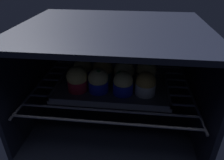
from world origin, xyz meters
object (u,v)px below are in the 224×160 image
muffin_row0_col3 (146,84)px  muffin_row1_col3 (146,72)px  baking_tray (112,87)px  muffin_row1_col2 (124,72)px  muffin_row1_col0 (83,69)px  muffin_row0_col1 (98,81)px  muffin_row1_col1 (102,70)px  muffin_row0_col0 (77,79)px  muffin_row0_col2 (123,83)px

muffin_row0_col3 → muffin_row1_col3: (0.38, 7.54, 0.40)cm
muffin_row1_col3 → baking_tray: bearing=-161.2°
baking_tray → muffin_row1_col2: muffin_row1_col2 is taller
muffin_row0_col3 → muffin_row1_col0: (-22.10, 7.64, 0.22)cm
muffin_row0_col1 → muffin_row1_col2: (7.94, 7.12, -0.14)cm
muffin_row1_col3 → muffin_row1_col1: bearing=-178.2°
muffin_row0_col0 → muffin_row1_col3: size_ratio=1.00×
muffin_row0_col0 → muffin_row0_col2: muffin_row0_col0 is taller
muffin_row0_col0 → muffin_row1_col1: muffin_row0_col0 is taller
muffin_row1_col2 → muffin_row0_col1: bearing=-138.1°
muffin_row0_col0 → muffin_row0_col1: muffin_row0_col0 is taller
muffin_row0_col1 → muffin_row0_col3: (15.21, 0.12, -0.25)cm
muffin_row1_col2 → muffin_row0_col0: bearing=-153.9°
muffin_row0_col0 → muffin_row0_col3: (22.17, 0.30, -0.50)cm
baking_tray → muffin_row1_col1: 6.81cm
muffin_row0_col0 → muffin_row1_col1: 10.29cm
muffin_row0_col1 → muffin_row1_col0: (-6.88, 7.76, -0.03)cm
muffin_row0_col3 → muffin_row1_col0: bearing=160.9°
muffin_row0_col2 → muffin_row0_col3: bearing=4.1°
muffin_row0_col2 → muffin_row1_col3: muffin_row1_col3 is taller
baking_tray → muffin_row0_col1: muffin_row0_col1 is taller
muffin_row1_col2 → baking_tray: bearing=-139.1°
muffin_row0_col1 → muffin_row0_col3: bearing=0.5°
baking_tray → muffin_row1_col2: 6.63cm
muffin_row0_col0 → muffin_row0_col3: muffin_row0_col0 is taller
baking_tray → muffin_row0_col3: muffin_row0_col3 is taller
muffin_row0_col1 → muffin_row0_col2: muffin_row0_col1 is taller
muffin_row0_col2 → muffin_row1_col1: 10.88cm
muffin_row1_col1 → muffin_row1_col0: bearing=175.4°
muffin_row0_col2 → muffin_row1_col2: 7.51cm
baking_tray → muffin_row1_col0: bearing=159.8°
muffin_row0_col0 → baking_tray: bearing=19.6°
baking_tray → muffin_row0_col1: 6.99cm
muffin_row1_col0 → muffin_row0_col2: bearing=-28.7°
muffin_row0_col0 → muffin_row0_col1: (6.95, 0.18, -0.25)cm
muffin_row1_col1 → muffin_row1_col2: (7.71, -0.07, -0.31)cm
muffin_row0_col0 → muffin_row1_col1: (7.19, 7.37, -0.09)cm
muffin_row0_col3 → muffin_row0_col2: bearing=-175.9°
muffin_row0_col1 → muffin_row0_col0: bearing=-178.5°
muffin_row0_col1 → muffin_row1_col0: 10.38cm
muffin_row1_col1 → muffin_row0_col1: bearing=-91.9°
muffin_row0_col1 → muffin_row1_col0: muffin_row0_col1 is taller
muffin_row0_col1 → muffin_row0_col3: muffin_row0_col1 is taller
muffin_row0_col2 → muffin_row1_col1: bearing=135.8°
muffin_row1_col1 → muffin_row1_col3: bearing=1.8°
muffin_row0_col1 → muffin_row1_col1: (0.23, 7.19, 0.16)cm
muffin_row0_col3 → muffin_row1_col2: 10.09cm
muffin_row0_col2 → muffin_row0_col0: bearing=179.2°
muffin_row1_col0 → baking_tray: bearing=-20.2°
baking_tray → muffin_row0_col2: bearing=-46.0°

